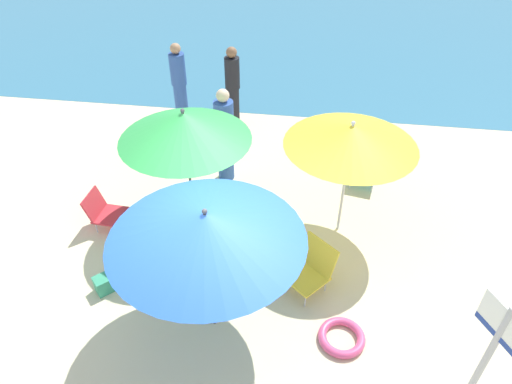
% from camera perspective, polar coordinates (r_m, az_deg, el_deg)
% --- Properties ---
extents(ground_plane, '(40.00, 40.00, 0.00)m').
position_cam_1_polar(ground_plane, '(6.37, -3.79, -12.71)').
color(ground_plane, beige).
extents(sea_water, '(40.00, 16.00, 0.01)m').
position_cam_1_polar(sea_water, '(17.68, 4.92, 21.99)').
color(sea_water, teal).
rests_on(sea_water, ground_plane).
extents(umbrella_blue, '(2.17, 2.17, 1.90)m').
position_cam_1_polar(umbrella_blue, '(4.88, -6.21, -4.28)').
color(umbrella_blue, '#4C4C51').
rests_on(umbrella_blue, ground_plane).
extents(umbrella_yellow, '(1.84, 1.84, 1.92)m').
position_cam_1_polar(umbrella_yellow, '(6.37, 11.74, 6.87)').
color(umbrella_yellow, silver).
rests_on(umbrella_yellow, ground_plane).
extents(umbrella_green, '(1.88, 1.88, 1.99)m').
position_cam_1_polar(umbrella_green, '(6.50, -8.88, 8.05)').
color(umbrella_green, '#4C4C51').
rests_on(umbrella_green, ground_plane).
extents(beach_chair_a, '(0.80, 0.80, 0.69)m').
position_cam_1_polar(beach_chair_a, '(6.27, 6.83, -9.16)').
color(beach_chair_a, gold).
rests_on(beach_chair_a, ground_plane).
extents(beach_chair_b, '(0.59, 0.68, 0.65)m').
position_cam_1_polar(beach_chair_b, '(8.28, 13.41, 3.25)').
color(beach_chair_b, teal).
rests_on(beach_chair_b, ground_plane).
extents(beach_chair_c, '(0.60, 0.50, 0.60)m').
position_cam_1_polar(beach_chair_c, '(7.50, -18.24, -2.23)').
color(beach_chair_c, red).
rests_on(beach_chair_c, ground_plane).
extents(person_a, '(0.31, 0.31, 1.76)m').
position_cam_1_polar(person_a, '(9.59, -9.45, 12.84)').
color(person_a, '#2D519E').
rests_on(person_a, ground_plane).
extents(person_b, '(0.49, 0.56, 0.91)m').
position_cam_1_polar(person_b, '(6.45, 1.30, -5.86)').
color(person_b, silver).
rests_on(person_b, ground_plane).
extents(person_c, '(0.30, 0.30, 1.67)m').
position_cam_1_polar(person_c, '(9.56, -2.91, 12.91)').
color(person_c, black).
rests_on(person_c, ground_plane).
extents(person_d, '(0.33, 0.33, 1.72)m').
position_cam_1_polar(person_d, '(7.85, -3.90, 6.96)').
color(person_d, '#2D519E').
rests_on(person_d, ground_plane).
extents(warning_sign, '(0.26, 0.45, 2.10)m').
position_cam_1_polar(warning_sign, '(4.62, 26.42, -18.28)').
color(warning_sign, '#ADADB2').
rests_on(warning_sign, ground_plane).
extents(swim_ring, '(0.58, 0.58, 0.10)m').
position_cam_1_polar(swim_ring, '(6.00, 10.55, -17.25)').
color(swim_ring, '#E54C7F').
rests_on(swim_ring, ground_plane).
extents(beach_bag, '(0.30, 0.30, 0.24)m').
position_cam_1_polar(beach_bag, '(6.65, -18.35, -10.79)').
color(beach_bag, '#389970').
rests_on(beach_bag, ground_plane).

